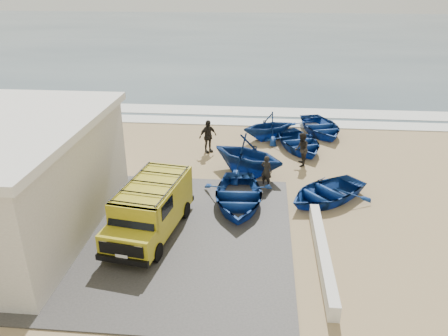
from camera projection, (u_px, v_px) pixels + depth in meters
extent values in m
plane|color=tan|center=(193.00, 211.00, 18.27)|extent=(160.00, 160.00, 0.00)
cube|color=#423F3C|center=(132.00, 234.00, 16.61)|extent=(12.00, 10.00, 0.05)
cube|color=#385166|center=(247.00, 36.00, 69.16)|extent=(180.00, 88.00, 0.01)
cube|color=white|center=(220.00, 121.00, 29.16)|extent=(180.00, 1.60, 0.06)
cube|color=white|center=(224.00, 111.00, 31.44)|extent=(180.00, 2.20, 0.04)
cube|color=black|center=(99.00, 155.00, 17.04)|extent=(0.08, 0.70, 0.90)
cube|color=silver|center=(322.00, 253.00, 15.02)|extent=(0.35, 6.00, 0.55)
cube|color=gold|center=(154.00, 203.00, 16.55)|extent=(2.41, 4.02, 1.60)
cube|color=gold|center=(128.00, 244.00, 14.65)|extent=(1.95, 1.15, 0.87)
cube|color=black|center=(132.00, 218.00, 14.73)|extent=(1.72, 0.59, 0.69)
cube|color=black|center=(121.00, 249.00, 14.20)|extent=(1.55, 0.32, 0.44)
cube|color=black|center=(122.00, 261.00, 14.35)|extent=(1.87, 0.43, 0.21)
cube|color=black|center=(152.00, 182.00, 16.15)|extent=(2.28, 3.72, 0.06)
cylinder|color=black|center=(111.00, 245.00, 15.36)|extent=(0.32, 0.70, 0.68)
cylinder|color=black|center=(146.00, 205.00, 18.01)|extent=(0.32, 0.70, 0.68)
cylinder|color=black|center=(157.00, 252.00, 14.97)|extent=(0.32, 0.70, 0.68)
cylinder|color=black|center=(185.00, 210.00, 17.62)|extent=(0.32, 0.70, 0.68)
imported|color=navy|center=(238.00, 196.00, 18.50)|extent=(3.32, 4.50, 0.90)
imported|color=navy|center=(326.00, 192.00, 18.92)|extent=(4.87, 4.74, 0.82)
imported|color=navy|center=(248.00, 154.00, 21.26)|extent=(5.00, 4.81, 2.03)
imported|color=navy|center=(299.00, 142.00, 24.42)|extent=(4.24, 4.98, 0.87)
imported|color=navy|center=(268.00, 126.00, 25.76)|extent=(4.07, 3.88, 1.67)
imported|color=navy|center=(321.00, 127.00, 26.84)|extent=(4.12, 4.99, 0.90)
imported|color=black|center=(266.00, 171.00, 20.13)|extent=(0.65, 0.58, 1.51)
imported|color=black|center=(301.00, 150.00, 22.22)|extent=(0.67, 0.86, 1.75)
imported|color=black|center=(208.00, 136.00, 23.88)|extent=(1.12, 1.04, 1.84)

